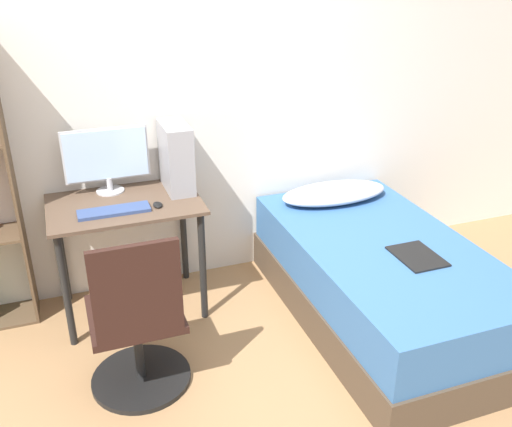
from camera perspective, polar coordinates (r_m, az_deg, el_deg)
ground_plane at (r=3.21m, az=-1.37°, el=-17.80°), size 14.00×14.00×0.00m
wall_back at (r=3.80m, az=-8.35°, el=10.56°), size 8.00×0.05×2.50m
desk at (r=3.64m, az=-12.84°, el=-0.83°), size 0.92×0.62×0.77m
office_chair at (r=3.09m, az=-11.72°, el=-11.57°), size 0.55×0.55×0.96m
bed at (r=3.72m, az=12.42°, el=-6.60°), size 1.04×1.91×0.54m
pillow at (r=4.10m, az=7.83°, el=2.06°), size 0.79×0.36×0.11m
magazine at (r=3.47m, az=15.82°, el=-4.14°), size 0.24×0.32×0.01m
monitor at (r=3.69m, az=-14.73°, el=5.44°), size 0.53×0.18×0.42m
keyboard at (r=3.46m, az=-14.02°, el=0.26°), size 0.42×0.13×0.02m
pc_tower at (r=3.66m, az=-8.01°, el=5.63°), size 0.16×0.36×0.43m
mouse at (r=3.49m, az=-9.81°, el=0.87°), size 0.06×0.09×0.02m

